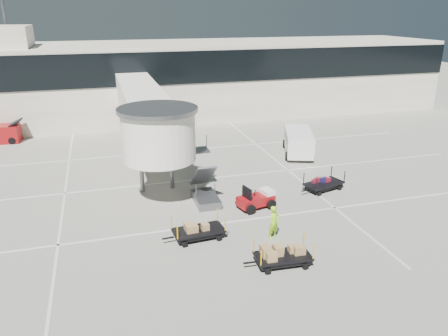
{
  "coord_description": "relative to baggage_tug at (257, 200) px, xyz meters",
  "views": [
    {
      "loc": [
        -7.29,
        -19.39,
        11.47
      ],
      "look_at": [
        -0.05,
        5.52,
        2.0
      ],
      "focal_mm": 35.0,
      "sensor_mm": 36.0,
      "label": 1
    }
  ],
  "objects": [
    {
      "name": "box_cart_far",
      "position": [
        -4.26,
        -2.78,
        -0.09
      ],
      "size": [
        3.35,
        1.54,
        1.3
      ],
      "rotation": [
        0.0,
        0.0,
        0.08
      ],
      "color": "black",
      "rests_on": "ground"
    },
    {
      "name": "box_cart_near",
      "position": [
        -1.06,
        -6.37,
        -0.02
      ],
      "size": [
        3.29,
        1.48,
        1.28
      ],
      "rotation": [
        0.0,
        0.0,
        -0.06
      ],
      "color": "black",
      "rests_on": "ground"
    },
    {
      "name": "suitcase_cart",
      "position": [
        5.32,
        1.35,
        -0.09
      ],
      "size": [
        3.35,
        2.03,
        1.29
      ],
      "rotation": [
        0.0,
        0.0,
        0.28
      ],
      "color": "black",
      "rests_on": "ground"
    },
    {
      "name": "lane_markings",
      "position": [
        -2.08,
        5.92,
        -0.53
      ],
      "size": [
        40.0,
        30.0,
        0.02
      ],
      "color": "silver",
      "rests_on": "ground"
    },
    {
      "name": "baggage_tug",
      "position": [
        0.0,
        0.0,
        0.0
      ],
      "size": [
        2.45,
        1.88,
        1.48
      ],
      "rotation": [
        0.0,
        0.0,
        0.24
      ],
      "color": "maroon",
      "rests_on": "ground"
    },
    {
      "name": "terminal",
      "position": [
        -1.76,
        26.52,
        3.57
      ],
      "size": [
        64.0,
        12.11,
        15.2
      ],
      "color": "#EFE5CE",
      "rests_on": "ground"
    },
    {
      "name": "ground",
      "position": [
        -1.41,
        -3.42,
        -0.54
      ],
      "size": [
        140.0,
        140.0,
        0.0
      ],
      "primitive_type": "plane",
      "color": "gray",
      "rests_on": "ground"
    },
    {
      "name": "minivan",
      "position": [
        7.04,
        9.08,
        0.63
      ],
      "size": [
        3.73,
        5.54,
        1.95
      ],
      "rotation": [
        0.0,
        0.0,
        -0.35
      ],
      "color": "white",
      "rests_on": "ground"
    },
    {
      "name": "ground_worker",
      "position": [
        -0.43,
        -3.79,
        0.38
      ],
      "size": [
        0.79,
        0.68,
        1.83
      ],
      "primitive_type": "imported",
      "rotation": [
        0.0,
        0.0,
        0.44
      ],
      "color": "#8CD916",
      "rests_on": "ground"
    },
    {
      "name": "jet_bridge",
      "position": [
        -5.38,
        8.85,
        3.74
      ],
      "size": [
        5.7,
        20.4,
        6.03
      ],
      "color": "white",
      "rests_on": "ground"
    }
  ]
}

